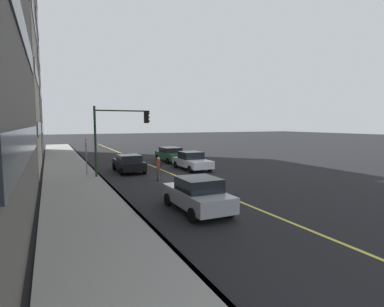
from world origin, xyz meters
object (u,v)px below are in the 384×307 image
object	(u,v)px
car_black	(129,163)
street_sign_post	(86,154)
car_green	(171,154)
car_white	(192,161)
traffic_light_mast	(118,129)
car_silver	(197,194)
pedestrian_with_backpack	(159,167)

from	to	relation	value
car_black	street_sign_post	xyz separation A→B (m)	(-0.77, 3.34, 0.94)
car_green	street_sign_post	size ratio (longest dim) A/B	1.67
car_white	traffic_light_mast	distance (m)	7.07
car_green	car_silver	distance (m)	18.07
car_black	car_silver	bearing A→B (deg)	-179.50
car_silver	car_black	distance (m)	12.42
car_green	pedestrian_with_backpack	world-z (taller)	pedestrian_with_backpack
car_silver	traffic_light_mast	xyz separation A→B (m)	(10.37, 1.31, 2.79)
car_white	street_sign_post	bearing A→B (deg)	88.15
car_white	car_silver	bearing A→B (deg)	155.85
traffic_light_mast	street_sign_post	size ratio (longest dim) A/B	1.83
car_white	traffic_light_mast	world-z (taller)	traffic_light_mast
street_sign_post	car_green	bearing A→B (deg)	-57.89
pedestrian_with_backpack	traffic_light_mast	distance (m)	4.25
car_silver	street_sign_post	size ratio (longest dim) A/B	1.48
car_green	car_silver	bearing A→B (deg)	162.44
car_black	traffic_light_mast	xyz separation A→B (m)	(-2.05, 1.20, 2.84)
car_green	car_silver	size ratio (longest dim) A/B	1.13
traffic_light_mast	street_sign_post	xyz separation A→B (m)	(1.28, 2.14, -1.90)
car_green	car_black	xyz separation A→B (m)	(-4.82, 5.56, -0.04)
traffic_light_mast	street_sign_post	world-z (taller)	traffic_light_mast
car_green	pedestrian_with_backpack	bearing A→B (deg)	154.01
car_white	car_silver	size ratio (longest dim) A/B	1.09
car_silver	car_black	world-z (taller)	car_silver
car_silver	pedestrian_with_backpack	size ratio (longest dim) A/B	2.56
pedestrian_with_backpack	traffic_light_mast	size ratio (longest dim) A/B	0.32
pedestrian_with_backpack	street_sign_post	size ratio (longest dim) A/B	0.58
car_white	car_black	size ratio (longest dim) A/B	1.02
car_white	car_green	size ratio (longest dim) A/B	0.97
car_black	traffic_light_mast	size ratio (longest dim) A/B	0.86
car_white	pedestrian_with_backpack	world-z (taller)	pedestrian_with_backpack
car_green	car_black	size ratio (longest dim) A/B	1.06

